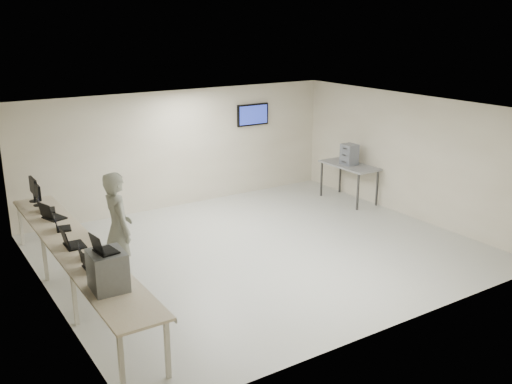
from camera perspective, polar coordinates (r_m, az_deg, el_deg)
room at (r=10.93m, az=0.55°, el=1.15°), size 8.01×7.01×2.81m
workbench at (r=9.66m, az=-17.57°, el=-5.49°), size 0.76×6.00×0.90m
equipment_box at (r=7.91m, az=-14.61°, el=-7.60°), size 0.47×0.53×0.54m
laptop_on_box at (r=7.77m, az=-15.16°, el=-5.41°), size 0.32×0.37×0.26m
laptop_0 at (r=8.63m, az=-16.21°, el=-7.01°), size 0.32×0.39×0.30m
laptop_1 at (r=9.05m, az=-16.74°, el=-6.00°), size 0.33×0.36×0.25m
laptop_2 at (r=9.56m, az=-18.05°, el=-4.79°), size 0.34×0.41×0.31m
laptop_3 at (r=10.38m, az=-18.98°, el=-3.24°), size 0.33×0.37×0.26m
laptop_4 at (r=10.98m, az=-19.84°, el=-2.15°), size 0.44×0.47×0.31m
laptop_5 at (r=11.45m, az=-20.41°, el=-1.48°), size 0.37×0.41×0.29m
monitor_near at (r=11.81m, az=-21.03°, el=-0.06°), size 0.19×0.43×0.43m
monitor_far at (r=12.10m, az=-21.36°, el=0.43°), size 0.21×0.48×0.48m
soldier at (r=9.85m, az=-13.59°, el=-3.67°), size 0.49×0.73×1.99m
side_table at (r=14.30m, az=9.32°, el=2.46°), size 0.73×1.56×0.93m
storage_bins at (r=14.21m, az=9.32°, el=3.73°), size 0.32×0.36×0.51m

